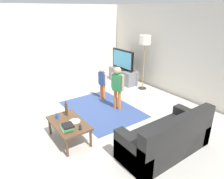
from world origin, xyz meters
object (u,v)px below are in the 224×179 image
at_px(tv_remote, 80,127).
at_px(plate, 75,121).
at_px(child_center, 117,84).
at_px(couch, 168,140).
at_px(book_stack, 67,127).
at_px(tv_stand, 123,76).
at_px(child_near_tv, 102,80).
at_px(bottle, 66,109).
at_px(tv, 123,60).
at_px(soda_can, 57,116).
at_px(floor_lamp, 145,43).
at_px(coffee_table, 69,124).

distance_m(tv_remote, plate, 0.27).
bearing_deg(child_center, plate, -68.25).
distance_m(couch, book_stack, 1.91).
distance_m(tv_stand, child_near_tv, 1.67).
height_order(couch, bottle, couch).
xyz_separation_m(tv, book_stack, (2.40, -3.22, -0.38)).
bearing_deg(soda_can, floor_lamp, 106.32).
distance_m(child_center, tv_remote, 1.82).
xyz_separation_m(child_near_tv, child_center, (0.79, -0.04, 0.11)).
bearing_deg(coffee_table, tv_remote, 17.35).
relative_size(coffee_table, bottle, 2.96).
relative_size(couch, coffee_table, 1.80).
bearing_deg(bottle, tv, 121.93).
bearing_deg(tv_remote, book_stack, -87.39).
height_order(tv_stand, book_stack, book_stack).
bearing_deg(soda_can, book_stack, 0.32).
bearing_deg(soda_can, child_center, 99.12).
height_order(child_center, soda_can, child_center).
relative_size(coffee_table, book_stack, 3.24).
bearing_deg(bottle, coffee_table, -18.43).
bearing_deg(child_near_tv, floor_lamp, 86.85).
bearing_deg(tv_stand, soda_can, -59.76).
bearing_deg(tv_remote, child_center, 145.58).
bearing_deg(soda_can, plate, 36.00).
bearing_deg(child_center, book_stack, -66.04).
distance_m(tv, floor_lamp, 1.15).
distance_m(tv, couch, 4.07).
bearing_deg(plate, tv_stand, 126.49).
height_order(tv_stand, bottle, bottle).
bearing_deg(tv_stand, child_near_tv, -60.21).
height_order(floor_lamp, child_center, floor_lamp).
distance_m(book_stack, tv_remote, 0.24).
bearing_deg(couch, coffee_table, -137.57).
distance_m(coffee_table, tv_remote, 0.34).
relative_size(child_near_tv, plate, 4.52).
bearing_deg(floor_lamp, bottle, -72.94).
bearing_deg(floor_lamp, child_center, -66.26).
distance_m(tv, child_near_tv, 1.63).
bearing_deg(floor_lamp, book_stack, -66.15).
bearing_deg(tv, book_stack, -53.33).
distance_m(floor_lamp, child_center, 1.94).
xyz_separation_m(tv_stand, soda_can, (1.89, -3.24, 0.24)).
distance_m(book_stack, bottle, 0.58).
height_order(couch, soda_can, couch).
xyz_separation_m(tv_stand, tv_remote, (2.49, -3.02, 0.19)).
bearing_deg(tv, bottle, -58.07).
bearing_deg(child_center, soda_can, -80.88).
bearing_deg(couch, soda_can, -140.11).
bearing_deg(child_near_tv, tv, 120.16).
relative_size(floor_lamp, tv_remote, 10.47).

